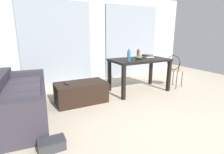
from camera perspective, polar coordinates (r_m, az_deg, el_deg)
The scene contains 13 objects.
ground_plane at distance 3.72m, azimuth 7.60°, elevation -7.64°, with size 7.85×7.85×0.00m, color beige.
wall_back at distance 5.25m, azimuth -4.91°, elevation 12.48°, with size 6.00×0.10×2.44m, color silver.
curtains at distance 5.18m, azimuth -4.52°, elevation 10.98°, with size 4.10×0.03×2.17m.
couch at distance 3.31m, azimuth -28.36°, elevation -6.75°, with size 1.00×2.02×0.69m.
coffee_table at distance 3.61m, azimuth -10.00°, elevation -4.96°, with size 0.99×0.54×0.41m.
craft_table at distance 4.19m, azimuth 8.92°, elevation 4.36°, with size 1.35×0.76×0.78m.
wire_chair at distance 4.70m, azimuth 19.62°, elevation 2.91°, with size 0.36×0.39×0.83m.
bottle_near at distance 4.48m, azimuth 8.50°, elevation 7.58°, with size 0.08×0.08×0.20m.
bottle_far at distance 3.76m, azimuth 5.46°, elevation 6.79°, with size 0.07×0.07×0.26m.
bowl at distance 4.14m, azimuth 8.65°, elevation 6.34°, with size 0.16×0.16×0.08m, color #477033.
book_stack at distance 4.51m, azimuth 11.49°, elevation 6.72°, with size 0.26×0.31×0.06m.
tv_remote_primary at distance 3.51m, azimuth -14.50°, elevation -2.07°, with size 0.05×0.16×0.02m, color #232326.
shoebox at distance 2.39m, azimuth -18.93°, elevation -20.00°, with size 0.32×0.20×0.13m.
Camera 1 is at (-1.99, -1.59, 1.38)m, focal length 28.18 mm.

